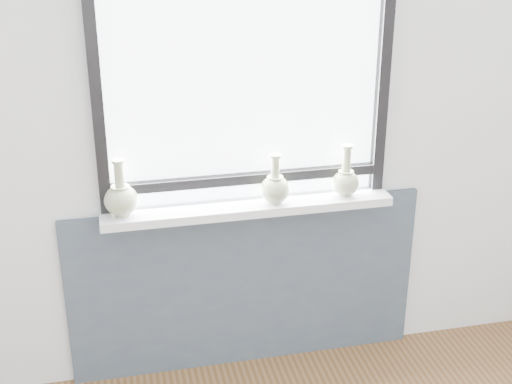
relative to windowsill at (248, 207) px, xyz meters
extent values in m
cube|color=silver|center=(0.00, 0.10, 0.42)|extent=(3.60, 0.02, 2.60)
cube|color=#3E4D55|center=(0.00, 0.07, -0.45)|extent=(1.70, 0.03, 0.86)
cube|color=silver|center=(0.00, 0.00, 0.00)|extent=(1.32, 0.18, 0.04)
cube|color=black|center=(-0.62, 0.05, 0.55)|extent=(0.05, 0.06, 1.05)
cube|color=black|center=(0.62, 0.05, 0.55)|extent=(0.05, 0.06, 1.05)
cube|color=black|center=(0.00, 0.05, 0.12)|extent=(1.20, 0.05, 0.04)
cube|color=white|center=(0.00, 0.08, 0.52)|extent=(1.20, 0.01, 1.00)
cylinder|color=#AAB58C|center=(-0.56, 0.00, 0.02)|extent=(0.07, 0.07, 0.01)
ellipsoid|color=#AAB58C|center=(-0.56, 0.00, 0.09)|extent=(0.15, 0.15, 0.14)
cone|color=#AAB58C|center=(-0.56, 0.00, 0.14)|extent=(0.08, 0.08, 0.03)
cylinder|color=#AAB58C|center=(-0.56, 0.00, 0.20)|extent=(0.04, 0.04, 0.13)
cylinder|color=#AAB58C|center=(-0.56, 0.00, 0.27)|extent=(0.06, 0.06, 0.01)
cylinder|color=#AAB58C|center=(0.12, -0.02, 0.02)|extent=(0.06, 0.06, 0.01)
ellipsoid|color=#AAB58C|center=(0.12, -0.02, 0.08)|extent=(0.13, 0.13, 0.12)
cone|color=#AAB58C|center=(0.12, -0.02, 0.13)|extent=(0.07, 0.07, 0.03)
cylinder|color=#AAB58C|center=(0.12, -0.02, 0.18)|extent=(0.04, 0.04, 0.11)
cylinder|color=#AAB58C|center=(0.12, -0.02, 0.24)|extent=(0.05, 0.05, 0.01)
cylinder|color=#AAB58C|center=(0.46, -0.01, 0.02)|extent=(0.06, 0.06, 0.01)
ellipsoid|color=#AAB58C|center=(0.46, -0.01, 0.08)|extent=(0.13, 0.13, 0.12)
cone|color=#AAB58C|center=(0.46, -0.01, 0.12)|extent=(0.07, 0.07, 0.03)
cylinder|color=#AAB58C|center=(0.46, -0.01, 0.19)|extent=(0.04, 0.04, 0.13)
cylinder|color=#AAB58C|center=(0.46, -0.01, 0.26)|extent=(0.05, 0.05, 0.01)
camera|label=1|loc=(-0.61, -2.87, 1.33)|focal=50.00mm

